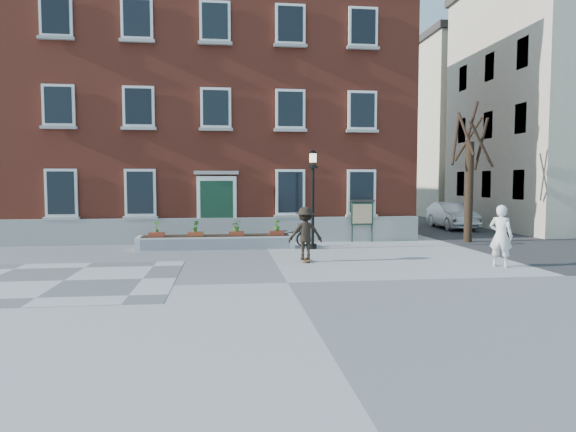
{
  "coord_description": "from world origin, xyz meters",
  "views": [
    {
      "loc": [
        -1.63,
        -13.39,
        2.73
      ],
      "look_at": [
        0.5,
        4.0,
        1.5
      ],
      "focal_mm": 32.0,
      "sensor_mm": 36.0,
      "label": 1
    }
  ],
  "objects": [
    {
      "name": "brick_building",
      "position": [
        -2.0,
        13.98,
        6.3
      ],
      "size": [
        18.4,
        10.85,
        12.6
      ],
      "color": "brown",
      "rests_on": "ground"
    },
    {
      "name": "skateboarder",
      "position": [
        1.02,
        3.46,
        0.95
      ],
      "size": [
        1.16,
        0.78,
        1.83
      ],
      "color": "brown",
      "rests_on": "ground"
    },
    {
      "name": "parked_car",
      "position": [
        11.04,
        14.01,
        0.74
      ],
      "size": [
        1.85,
        4.56,
        1.47
      ],
      "primitive_type": "imported",
      "rotation": [
        0.0,
        0.0,
        -0.07
      ],
      "color": "silver",
      "rests_on": "ground"
    },
    {
      "name": "bystander",
      "position": [
        6.96,
        1.69,
        0.98
      ],
      "size": [
        0.83,
        0.84,
        1.96
      ],
      "primitive_type": "imported",
      "rotation": [
        0.0,
        0.0,
        2.33
      ],
      "color": "silver",
      "rests_on": "ground"
    },
    {
      "name": "ground",
      "position": [
        0.0,
        0.0,
        0.0
      ],
      "size": [
        100.0,
        100.0,
        0.0
      ],
      "primitive_type": "plane",
      "color": "#969698",
      "rests_on": "ground"
    },
    {
      "name": "side_street",
      "position": [
        17.99,
        19.78,
        7.02
      ],
      "size": [
        15.2,
        36.0,
        14.5
      ],
      "color": "#343437",
      "rests_on": "ground"
    },
    {
      "name": "bare_tree",
      "position": [
        9.01,
        8.01,
        2.79
      ],
      "size": [
        1.83,
        1.83,
        6.16
      ],
      "color": "black",
      "rests_on": "ground"
    },
    {
      "name": "bicycle",
      "position": [
        0.96,
        7.25,
        0.47
      ],
      "size": [
        1.87,
        0.97,
        0.94
      ],
      "primitive_type": "imported",
      "rotation": [
        0.0,
        0.0,
        1.77
      ],
      "color": "black",
      "rests_on": "ground"
    },
    {
      "name": "checker_patch",
      "position": [
        -6.0,
        1.0,
        0.01
      ],
      "size": [
        6.0,
        6.0,
        0.01
      ],
      "primitive_type": "cube",
      "color": "#5A5A5C",
      "rests_on": "ground"
    },
    {
      "name": "lamp_post",
      "position": [
        1.81,
        6.6,
        2.54
      ],
      "size": [
        0.4,
        0.4,
        3.93
      ],
      "color": "black",
      "rests_on": "ground"
    },
    {
      "name": "notice_board",
      "position": [
        4.35,
        8.59,
        1.26
      ],
      "size": [
        1.1,
        0.16,
        1.87
      ],
      "color": "#172F21",
      "rests_on": "ground"
    },
    {
      "name": "planter_assembly",
      "position": [
        -1.99,
        7.18,
        0.31
      ],
      "size": [
        6.2,
        1.12,
        1.15
      ],
      "color": "silver",
      "rests_on": "ground"
    }
  ]
}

